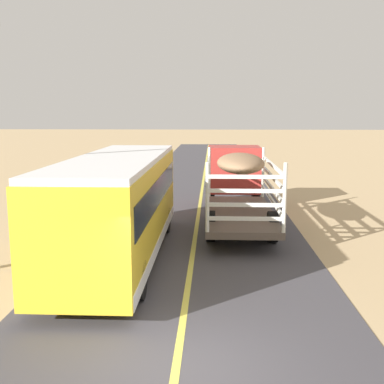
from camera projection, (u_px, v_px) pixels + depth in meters
ground_plane at (176, 367)px, 8.43m from camera, size 240.00×240.00×0.00m
road_surface at (176, 367)px, 8.43m from camera, size 8.00×120.00×0.02m
road_centre_line at (176, 366)px, 8.43m from camera, size 0.16×117.60×0.00m
livestock_truck at (236, 175)px, 20.73m from camera, size 2.53×9.70×3.02m
bus at (119, 204)px, 14.42m from camera, size 2.54×10.00×3.21m
car_far at (224, 160)px, 38.78m from camera, size 1.80×4.40×1.46m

